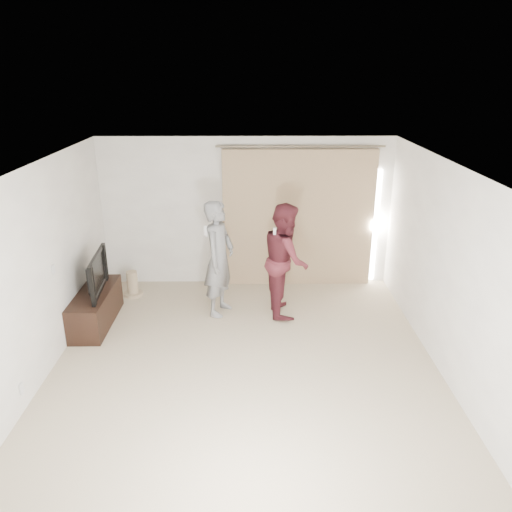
# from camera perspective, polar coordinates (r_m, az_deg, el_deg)

# --- Properties ---
(floor) EXTENTS (5.50, 5.50, 0.00)m
(floor) POSITION_cam_1_polar(r_m,az_deg,el_deg) (6.69, -1.26, -12.37)
(floor) COLOR #C3B592
(floor) RESTS_ON ground
(wall_back) EXTENTS (5.00, 0.04, 2.60)m
(wall_back) POSITION_cam_1_polar(r_m,az_deg,el_deg) (8.68, -1.12, 4.99)
(wall_back) COLOR white
(wall_back) RESTS_ON ground
(wall_left) EXTENTS (0.04, 5.50, 2.60)m
(wall_left) POSITION_cam_1_polar(r_m,az_deg,el_deg) (6.61, -23.60, -1.95)
(wall_left) COLOR white
(wall_left) RESTS_ON ground
(ceiling) EXTENTS (5.00, 5.50, 0.01)m
(ceiling) POSITION_cam_1_polar(r_m,az_deg,el_deg) (5.70, -1.47, 10.09)
(ceiling) COLOR silver
(ceiling) RESTS_ON wall_back
(curtain) EXTENTS (2.80, 0.11, 2.46)m
(curtain) POSITION_cam_1_polar(r_m,az_deg,el_deg) (8.68, 4.94, 4.25)
(curtain) COLOR tan
(curtain) RESTS_ON ground
(tv_console) EXTENTS (0.47, 1.36, 0.52)m
(tv_console) POSITION_cam_1_polar(r_m,az_deg,el_deg) (7.93, -17.85, -5.66)
(tv_console) COLOR black
(tv_console) RESTS_ON ground
(tv) EXTENTS (0.22, 1.04, 0.59)m
(tv) POSITION_cam_1_polar(r_m,az_deg,el_deg) (7.71, -18.30, -1.92)
(tv) COLOR black
(tv) RESTS_ON tv_console
(scratching_post) EXTENTS (0.33, 0.33, 0.44)m
(scratching_post) POSITION_cam_1_polar(r_m,az_deg,el_deg) (8.75, -13.92, -3.33)
(scratching_post) COLOR tan
(scratching_post) RESTS_ON ground
(person_man) EXTENTS (0.63, 0.77, 1.82)m
(person_man) POSITION_cam_1_polar(r_m,az_deg,el_deg) (7.67, -4.24, -0.29)
(person_man) COLOR slate
(person_man) RESTS_ON ground
(person_woman) EXTENTS (0.73, 0.91, 1.77)m
(person_woman) POSITION_cam_1_polar(r_m,az_deg,el_deg) (7.69, 3.40, -0.39)
(person_woman) COLOR #511C23
(person_woman) RESTS_ON ground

